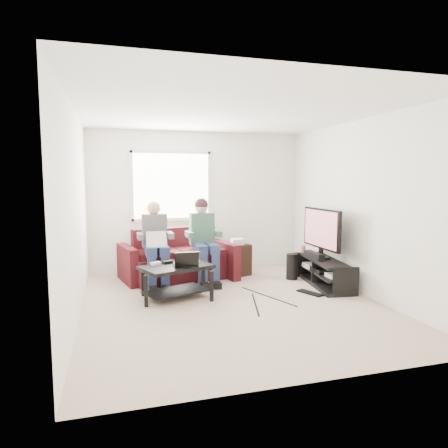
% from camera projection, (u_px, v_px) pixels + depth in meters
% --- Properties ---
extents(floor, '(4.50, 4.50, 0.00)m').
position_uv_depth(floor, '(233.00, 304.00, 5.52)').
color(floor, '#B9A790').
rests_on(floor, ground).
extents(ceiling, '(4.50, 4.50, 0.00)m').
position_uv_depth(ceiling, '(233.00, 112.00, 5.23)').
color(ceiling, white).
rests_on(ceiling, wall_back).
extents(wall_back, '(4.50, 0.00, 4.50)m').
position_uv_depth(wall_back, '(198.00, 202.00, 7.53)').
color(wall_back, white).
rests_on(wall_back, floor).
extents(wall_front, '(4.50, 0.00, 4.50)m').
position_uv_depth(wall_front, '(314.00, 231.00, 3.22)').
color(wall_front, white).
rests_on(wall_front, floor).
extents(wall_left, '(0.00, 4.50, 4.50)m').
position_uv_depth(wall_left, '(75.00, 214.00, 4.84)').
color(wall_left, white).
rests_on(wall_left, floor).
extents(wall_right, '(0.00, 4.50, 4.50)m').
position_uv_depth(wall_right, '(362.00, 208.00, 5.92)').
color(wall_right, white).
rests_on(wall_right, floor).
extents(window, '(1.48, 0.04, 1.28)m').
position_uv_depth(window, '(172.00, 186.00, 7.34)').
color(window, white).
rests_on(window, wall_back).
extents(sofa, '(2.02, 1.18, 0.87)m').
position_uv_depth(sofa, '(177.00, 260.00, 6.92)').
color(sofa, '#49121A').
rests_on(sofa, floor).
extents(person_left, '(0.40, 0.71, 1.36)m').
position_uv_depth(person_left, '(156.00, 240.00, 6.45)').
color(person_left, navy).
rests_on(person_left, sofa).
extents(person_right, '(0.40, 0.71, 1.40)m').
position_uv_depth(person_right, '(204.00, 234.00, 6.68)').
color(person_right, navy).
rests_on(person_right, sofa).
extents(laptop_silver, '(0.37, 0.30, 0.24)m').
position_uv_depth(laptop_silver, '(157.00, 243.00, 6.26)').
color(laptop_silver, silver).
rests_on(laptop_silver, person_left).
extents(coffee_table, '(1.12, 0.91, 0.49)m').
position_uv_depth(coffee_table, '(176.00, 274.00, 5.74)').
color(coffee_table, black).
rests_on(coffee_table, floor).
extents(laptop_black, '(0.39, 0.33, 0.24)m').
position_uv_depth(laptop_black, '(185.00, 258.00, 5.67)').
color(laptop_black, black).
rests_on(laptop_black, coffee_table).
extents(controller_a, '(0.17, 0.14, 0.04)m').
position_uv_depth(controller_a, '(156.00, 264.00, 5.76)').
color(controller_a, silver).
rests_on(controller_a, coffee_table).
extents(controller_b, '(0.16, 0.14, 0.04)m').
position_uv_depth(controller_b, '(168.00, 262.00, 5.87)').
color(controller_b, black).
rests_on(controller_b, coffee_table).
extents(controller_c, '(0.16, 0.13, 0.04)m').
position_uv_depth(controller_c, '(195.00, 261.00, 5.95)').
color(controller_c, gray).
rests_on(controller_c, coffee_table).
extents(tv_stand, '(0.58, 1.38, 0.44)m').
position_uv_depth(tv_stand, '(323.00, 274.00, 6.46)').
color(tv_stand, black).
rests_on(tv_stand, floor).
extents(tv, '(0.12, 1.10, 0.81)m').
position_uv_depth(tv, '(321.00, 230.00, 6.47)').
color(tv, black).
rests_on(tv, tv_stand).
extents(soundbar, '(0.12, 0.50, 0.10)m').
position_uv_depth(soundbar, '(314.00, 255.00, 6.49)').
color(soundbar, black).
rests_on(soundbar, tv_stand).
extents(drink_cup, '(0.08, 0.08, 0.12)m').
position_uv_depth(drink_cup, '(303.00, 249.00, 7.01)').
color(drink_cup, '#A36F46').
rests_on(drink_cup, tv_stand).
extents(console_white, '(0.30, 0.22, 0.06)m').
position_uv_depth(console_white, '(337.00, 275.00, 6.07)').
color(console_white, silver).
rests_on(console_white, tv_stand).
extents(console_grey, '(0.34, 0.26, 0.08)m').
position_uv_depth(console_grey, '(315.00, 265.00, 6.73)').
color(console_grey, gray).
rests_on(console_grey, tv_stand).
extents(console_black, '(0.38, 0.30, 0.07)m').
position_uv_depth(console_black, '(325.00, 270.00, 6.40)').
color(console_black, black).
rests_on(console_black, tv_stand).
extents(subwoofer, '(0.20, 0.20, 0.44)m').
position_uv_depth(subwoofer, '(292.00, 266.00, 6.88)').
color(subwoofer, black).
rests_on(subwoofer, floor).
extents(keyboard_floor, '(0.30, 0.44, 0.02)m').
position_uv_depth(keyboard_floor, '(310.00, 293.00, 6.02)').
color(keyboard_floor, black).
rests_on(keyboard_floor, floor).
extents(end_table, '(0.38, 0.38, 0.66)m').
position_uv_depth(end_table, '(237.00, 259.00, 7.19)').
color(end_table, black).
rests_on(end_table, floor).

